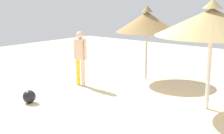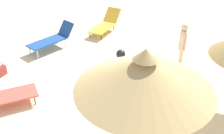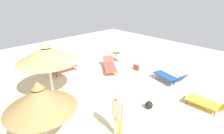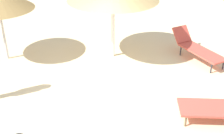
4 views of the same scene
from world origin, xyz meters
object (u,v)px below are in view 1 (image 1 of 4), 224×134
parasol_umbrella_far_right (212,22)px  person_standing_near_left (80,55)px  parasol_umbrella_front (147,22)px  beach_ball (29,97)px

parasol_umbrella_far_right → person_standing_near_left: size_ratio=1.58×
parasol_umbrella_front → beach_ball: (-4.26, 0.93, -1.81)m
person_standing_near_left → beach_ball: (-2.18, -0.21, -0.84)m
person_standing_near_left → beach_ball: size_ratio=4.94×
parasol_umbrella_front → beach_ball: 4.73m
person_standing_near_left → beach_ball: 2.35m
person_standing_near_left → parasol_umbrella_far_right: bearing=-84.2°
parasol_umbrella_front → parasol_umbrella_far_right: (-1.66, -2.97, 0.22)m
parasol_umbrella_front → beach_ball: bearing=167.7°
beach_ball → parasol_umbrella_front: bearing=-12.3°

